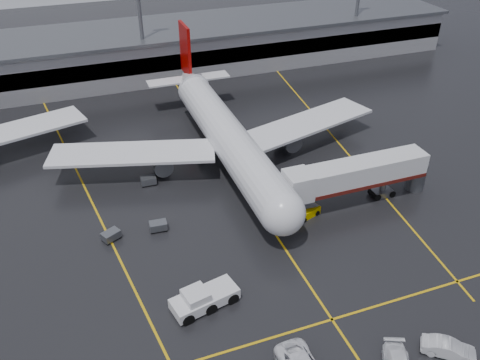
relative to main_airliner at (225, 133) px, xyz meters
name	(u,v)px	position (x,y,z in m)	size (l,w,h in m)	color
ground	(249,195)	(0.00, -9.70, -4.21)	(220.00, 220.00, 0.00)	black
apron_line_centre	(249,195)	(0.00, -9.70, -4.20)	(0.25, 90.00, 0.02)	gold
apron_line_stop	(332,319)	(0.00, -31.70, -4.20)	(60.00, 0.25, 0.02)	gold
apron_line_left	(83,184)	(-20.00, 0.30, -4.20)	(0.25, 70.00, 0.02)	gold
apron_line_right	(334,138)	(18.00, 0.30, -4.20)	(0.25, 70.00, 0.02)	gold
terminal	(164,49)	(0.00, 38.23, 0.11)	(122.00, 19.00, 8.60)	gray
light_mast_mid	(139,6)	(-5.00, 32.30, 10.27)	(3.00, 1.20, 25.45)	#595B60
main_airliner	(225,133)	(0.00, 0.00, 0.00)	(48.80, 45.60, 14.10)	silver
jet_bridge	(357,176)	(11.87, -15.70, -0.28)	(19.90, 3.40, 6.05)	silver
pushback_tractor	(203,299)	(-10.99, -25.81, -3.27)	(7.01, 4.06, 2.36)	silver
belt_loader	(307,212)	(5.00, -16.29, -3.68)	(3.66, 2.47, 2.14)	#CDA900
service_van_c	(449,349)	(7.62, -38.65, -3.45)	(1.61, 4.63, 1.52)	silver
baggage_cart_a	(158,226)	(-12.57, -12.74, -3.58)	(2.09, 1.44, 1.12)	#595B60
baggage_cart_b	(111,235)	(-18.01, -12.60, -3.58)	(2.37, 2.07, 1.12)	#595B60
baggage_cart_c	(148,180)	(-11.72, -2.77, -3.58)	(2.04, 1.37, 1.12)	#595B60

